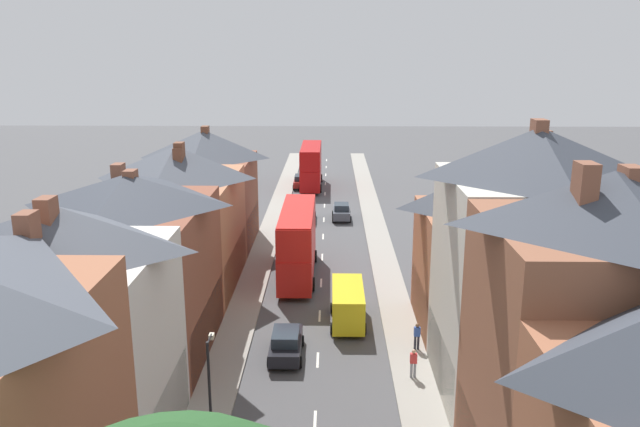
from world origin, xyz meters
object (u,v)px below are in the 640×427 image
double_decker_bus_lead (298,241)px  street_lamp (210,390)px  double_decker_bus_mid_street (311,165)px  delivery_van (348,304)px  pedestrian_mid_left (413,362)px  car_near_blue (306,213)px  car_near_silver (301,181)px  car_parked_right_a (286,343)px  pedestrian_mid_right (417,335)px  car_mid_white (341,212)px

double_decker_bus_lead → street_lamp: bearing=-96.3°
double_decker_bus_mid_street → delivery_van: size_ratio=2.08×
delivery_van → pedestrian_mid_left: bearing=-65.0°
car_near_blue → car_near_silver: car_near_silver is taller
double_decker_bus_mid_street → car_parked_right_a: double_decker_bus_mid_street is taller
pedestrian_mid_left → delivery_van: bearing=115.0°
car_near_blue → car_parked_right_a: size_ratio=0.99×
delivery_van → car_near_silver: bearing=96.9°
street_lamp → double_decker_bus_lead: bearing=83.7°
car_near_silver → pedestrian_mid_right: pedestrian_mid_right is taller
car_near_blue → car_mid_white: (3.60, 0.49, 0.06)m
pedestrian_mid_right → street_lamp: (-9.93, -9.93, 2.21)m
street_lamp → double_decker_bus_mid_street: bearing=87.4°
car_parked_right_a → delivery_van: size_ratio=0.81×
car_parked_right_a → delivery_van: 5.81m
car_near_blue → double_decker_bus_lead: bearing=-90.0°
car_near_blue → pedestrian_mid_right: pedestrian_mid_right is taller
double_decker_bus_lead → street_lamp: (-2.44, -22.25, 0.43)m
pedestrian_mid_right → pedestrian_mid_left: bearing=-100.8°
double_decker_bus_mid_street → car_near_silver: double_decker_bus_mid_street is taller
car_near_blue → pedestrian_mid_right: size_ratio=2.59×
double_decker_bus_lead → delivery_van: (3.61, -8.50, -1.48)m
car_near_blue → car_mid_white: size_ratio=1.08×
delivery_van → double_decker_bus_mid_street: bearing=95.0°
car_near_blue → car_parked_right_a: (0.00, -29.22, 0.03)m
car_near_blue → delivery_van: bearing=-81.7°
pedestrian_mid_left → street_lamp: 11.71m
pedestrian_mid_left → street_lamp: size_ratio=0.29×
delivery_van → car_parked_right_a: bearing=-128.5°
car_mid_white → car_near_silver: bearing=107.6°
car_near_blue → delivery_van: size_ratio=0.80×
car_near_blue → car_parked_right_a: 29.22m
car_near_silver → car_mid_white: 16.17m
car_near_blue → pedestrian_mid_left: 32.44m
double_decker_bus_mid_street → car_near_blue: double_decker_bus_mid_street is taller
car_mid_white → pedestrian_mid_right: pedestrian_mid_right is taller
car_near_blue → double_decker_bus_mid_street: bearing=90.0°
car_parked_right_a → pedestrian_mid_right: 7.51m
delivery_van → pedestrian_mid_right: size_ratio=3.23×
pedestrian_mid_right → street_lamp: 14.21m
double_decker_bus_mid_street → pedestrian_mid_right: bearing=-80.5°
delivery_van → street_lamp: (-6.05, -13.75, 1.90)m
delivery_van → pedestrian_mid_left: delivery_van is taller
double_decker_bus_lead → pedestrian_mid_right: size_ratio=6.71×
delivery_van → pedestrian_mid_right: 5.45m
double_decker_bus_lead → double_decker_bus_mid_street: 32.34m
car_near_silver → pedestrian_mid_right: size_ratio=2.80×
double_decker_bus_mid_street → double_decker_bus_lead: bearing=-90.0°
double_decker_bus_lead → car_near_blue: bearing=90.0°
street_lamp → car_near_blue: bearing=86.4°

